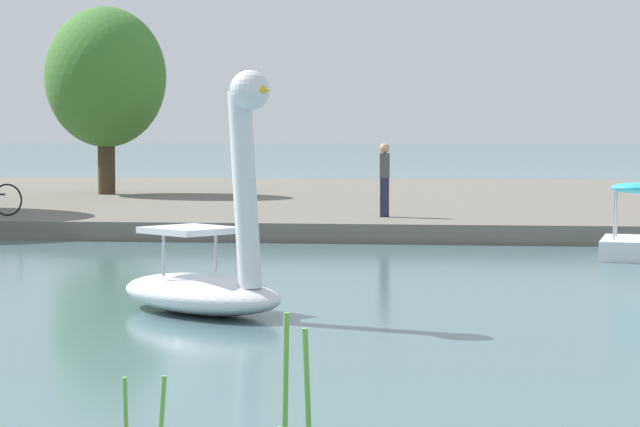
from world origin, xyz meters
TOP-DOWN VIEW (x-y plane):
  - shore_bank_far at (0.00, 33.50)m, footprint 159.65×25.88m
  - swan_boat at (-2.46, 10.16)m, footprint 2.92×2.71m
  - pedal_boat_cyan at (3.86, 18.14)m, footprint 1.50×2.11m
  - tree_broadleaf_right at (-10.21, 32.37)m, footprint 4.88×5.23m
  - person_on_path at (-1.06, 22.86)m, footprint 0.24×0.25m

SIDE VIEW (x-z plane):
  - shore_bank_far at x=0.00m, z-range 0.00..0.41m
  - pedal_boat_cyan at x=3.86m, z-range -0.32..1.07m
  - swan_boat at x=-2.46m, z-range -0.96..2.10m
  - person_on_path at x=-1.06m, z-range 0.44..2.10m
  - tree_broadleaf_right at x=-10.21m, z-range 1.10..6.81m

